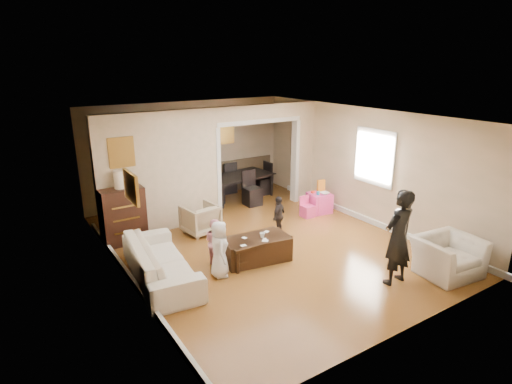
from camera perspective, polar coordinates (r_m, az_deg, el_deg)
floor at (r=8.63m, az=0.72°, el=-7.00°), size 7.00×7.00×0.00m
partition_left at (r=9.15m, az=-12.79°, el=2.62°), size 2.75×0.18×2.60m
partition_right at (r=11.02m, az=6.35°, el=5.45°), size 0.55×0.18×2.60m
partition_header at (r=10.03m, az=0.34°, el=10.89°), size 2.22×0.18×0.35m
window_pane at (r=9.59m, az=15.91°, el=4.61°), size 0.03×0.95×1.10m
framed_art_partition at (r=8.69m, az=-17.91°, el=5.17°), size 0.45×0.03×0.55m
framed_art_sofa_wall at (r=6.42m, az=-16.70°, el=0.64°), size 0.03×0.55×0.40m
framed_art_alcove at (r=11.53m, az=-4.18°, el=8.07°), size 0.45×0.03×0.55m
sofa at (r=7.36m, az=-12.92°, el=-9.18°), size 1.12×2.33×0.66m
armchair_back at (r=9.09m, az=-7.62°, el=-3.67°), size 0.77×0.79×0.64m
armchair_front at (r=8.06m, az=24.71°, el=-7.98°), size 1.12×1.01×0.67m
dresser at (r=8.89m, az=-17.70°, el=-3.08°), size 0.85×0.48×1.16m
table_lamp at (r=8.66m, az=-18.16°, el=1.64°), size 0.22×0.22×0.36m
potted_plant at (r=8.72m, az=-16.87°, el=1.58°), size 0.25×0.21×0.27m
coffee_table at (r=7.84m, az=0.05°, el=-7.79°), size 1.30×0.80×0.46m
coffee_cup at (r=7.74m, az=0.87°, el=-5.92°), size 0.11×0.11×0.09m
play_table at (r=10.39m, az=8.63°, el=-1.46°), size 0.57×0.57×0.48m
cereal_box at (r=10.42m, az=8.87°, el=0.84°), size 0.21×0.10×0.30m
cyan_cup at (r=10.20m, az=8.47°, el=-0.14°), size 0.08×0.08×0.08m
toy_block at (r=10.31m, az=7.76°, el=-0.00°), size 0.09×0.07×0.05m
play_bowl at (r=10.25m, az=9.35°, el=-0.18°), size 0.25×0.25×0.05m
dining_table at (r=11.28m, az=-2.28°, el=0.70°), size 1.94×1.23×0.64m
adult_person at (r=7.25m, az=18.86°, el=-5.88°), size 0.61×0.42×1.64m
child_kneel_a at (r=7.22m, az=-5.02°, el=-7.78°), size 0.47×0.57×1.01m
child_kneel_b at (r=7.68m, az=-5.60°, el=-6.76°), size 0.40×0.48×0.87m
child_toddler at (r=8.88m, az=3.12°, el=-3.27°), size 0.55×0.44×0.87m
craft_papers at (r=7.73m, az=0.25°, el=-6.32°), size 0.81×0.46×0.00m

